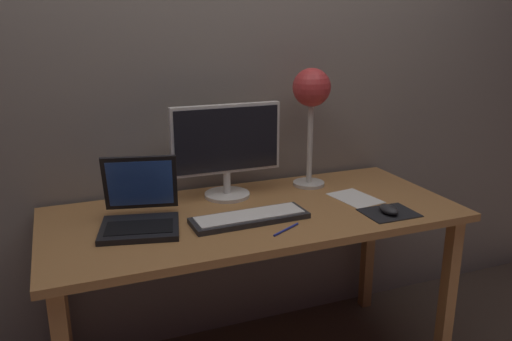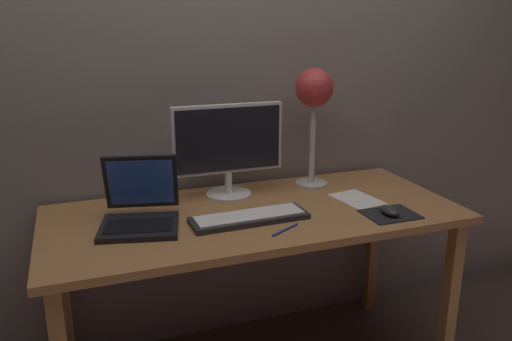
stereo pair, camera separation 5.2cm
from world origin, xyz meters
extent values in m
cube|color=gray|center=(0.00, 0.40, 1.30)|extent=(4.80, 0.06, 2.60)
cube|color=#A8703D|center=(0.00, 0.00, 0.72)|extent=(1.60, 0.70, 0.03)
cube|color=#A8703D|center=(0.74, -0.29, 0.35)|extent=(0.05, 0.05, 0.71)
cube|color=#A8703D|center=(-0.74, 0.29, 0.35)|extent=(0.05, 0.05, 0.71)
cube|color=#A8703D|center=(0.74, 0.29, 0.35)|extent=(0.05, 0.05, 0.71)
cylinder|color=silver|center=(-0.04, 0.20, 0.75)|extent=(0.19, 0.19, 0.01)
cylinder|color=silver|center=(-0.04, 0.20, 0.80)|extent=(0.03, 0.03, 0.09)
cube|color=silver|center=(-0.04, 0.20, 0.99)|extent=(0.46, 0.03, 0.28)
cube|color=black|center=(-0.04, 0.19, 0.99)|extent=(0.44, 0.00, 0.26)
cube|color=#28282B|center=(-0.05, -0.09, 0.75)|extent=(0.44, 0.15, 0.02)
cube|color=silver|center=(-0.05, -0.09, 0.76)|extent=(0.41, 0.12, 0.01)
cube|color=black|center=(-0.45, -0.03, 0.75)|extent=(0.32, 0.29, 0.02)
cube|color=black|center=(-0.45, -0.05, 0.76)|extent=(0.25, 0.18, 0.00)
cube|color=black|center=(-0.41, 0.11, 0.87)|extent=(0.28, 0.14, 0.22)
cube|color=blue|center=(-0.41, 0.11, 0.87)|extent=(0.25, 0.12, 0.19)
cylinder|color=beige|center=(0.35, 0.21, 0.75)|extent=(0.14, 0.14, 0.01)
cylinder|color=silver|center=(0.35, 0.21, 0.95)|extent=(0.02, 0.02, 0.39)
sphere|color=#BF3333|center=(0.35, 0.21, 1.18)|extent=(0.16, 0.16, 0.16)
sphere|color=#FFEAB2|center=(0.35, 0.20, 1.14)|extent=(0.06, 0.06, 0.06)
cube|color=black|center=(0.47, -0.21, 0.74)|extent=(0.20, 0.16, 0.00)
ellipsoid|color=#28282B|center=(0.46, -0.22, 0.76)|extent=(0.06, 0.10, 0.03)
cube|color=white|center=(0.44, -0.02, 0.74)|extent=(0.18, 0.23, 0.00)
cylinder|color=#2633A5|center=(0.03, -0.22, 0.74)|extent=(0.13, 0.07, 0.01)
camera|label=1|loc=(-0.68, -1.75, 1.46)|focal=36.07mm
camera|label=2|loc=(-0.63, -1.77, 1.46)|focal=36.07mm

